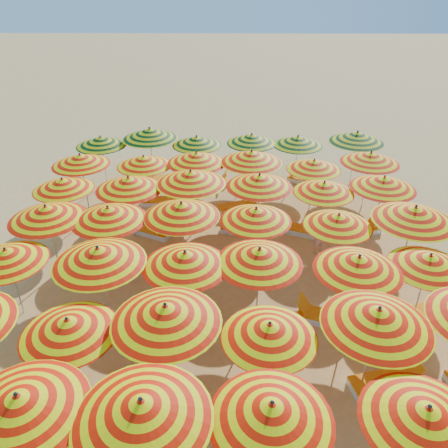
{
  "coord_description": "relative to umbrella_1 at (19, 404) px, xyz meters",
  "views": [
    {
      "loc": [
        0.15,
        -12.02,
        9.06
      ],
      "look_at": [
        0.0,
        0.5,
        1.6
      ],
      "focal_mm": 35.0,
      "sensor_mm": 36.0,
      "label": 1
    }
  ],
  "objects": [
    {
      "name": "umbrella_7",
      "position": [
        0.14,
        2.18,
        -0.23
      ],
      "size": [
        2.43,
        2.43,
        2.37
      ],
      "color": "silver",
      "rests_on": "ground"
    },
    {
      "name": "umbrella_26",
      "position": [
        2.33,
        9.49,
        0.08
      ],
      "size": [
        3.32,
        3.32,
        2.72
      ],
      "color": "silver",
      "rests_on": "ground"
    },
    {
      "name": "umbrella_14",
      "position": [
        2.55,
        4.61,
        -0.09
      ],
      "size": [
        3.01,
        3.01,
        2.52
      ],
      "color": "silver",
      "rests_on": "ground"
    },
    {
      "name": "umbrella_21",
      "position": [
        4.6,
        7.19,
        -0.15
      ],
      "size": [
        2.54,
        2.54,
        2.46
      ],
      "color": "silver",
      "rests_on": "ground"
    },
    {
      "name": "ground",
      "position": [
        3.57,
        7.03,
        -2.31
      ],
      "size": [
        120.0,
        120.0,
        0.0
      ],
      "primitive_type": "plane",
      "color": "tan",
      "rests_on": "ground"
    },
    {
      "name": "lounger_3",
      "position": [
        7.64,
        2.35,
        -2.16
      ],
      "size": [
        1.82,
        0.97,
        0.69
      ],
      "rotation": [
        0.0,
        0.0,
        0.24
      ],
      "color": "white",
      "rests_on": "ground"
    },
    {
      "name": "umbrella_38",
      "position": [
        2.23,
        14.11,
        -0.21
      ],
      "size": [
        2.27,
        2.27,
        2.39
      ],
      "color": "silver",
      "rests_on": "ground"
    },
    {
      "name": "umbrella_25",
      "position": [
        0.11,
        9.21,
        -0.05
      ],
      "size": [
        2.72,
        2.72,
        2.58
      ],
      "color": "silver",
      "rests_on": "ground"
    },
    {
      "name": "umbrella_31",
      "position": [
        0.21,
        11.71,
        -0.22
      ],
      "size": [
        2.89,
        2.89,
        2.38
      ],
      "color": "silver",
      "rests_on": "ground"
    },
    {
      "name": "lounger_11",
      "position": [
        8.86,
        9.51,
        -2.16
      ],
      "size": [
        1.82,
        1.21,
        0.69
      ],
      "rotation": [
        0.0,
        0.0,
        0.4
      ],
      "color": "white",
      "rests_on": "ground"
    },
    {
      "name": "umbrella_15",
      "position": [
        4.56,
        4.75,
        -0.06
      ],
      "size": [
        2.6,
        2.6,
        2.56
      ],
      "color": "silver",
      "rests_on": "ground"
    },
    {
      "name": "umbrella_4",
      "position": [
        7.25,
        -0.05,
        -0.14
      ],
      "size": [
        3.08,
        3.08,
        2.47
      ],
      "color": "silver",
      "rests_on": "ground"
    },
    {
      "name": "lounger_5",
      "position": [
        6.58,
        4.63,
        -2.16
      ],
      "size": [
        1.83,
        1.09,
        0.69
      ],
      "rotation": [
        0.0,
        0.0,
        2.82
      ],
      "color": "white",
      "rests_on": "ground"
    },
    {
      "name": "lounger_16",
      "position": [
        7.37,
        14.18,
        -2.16
      ],
      "size": [
        1.82,
        1.22,
        0.69
      ],
      "rotation": [
        0.0,
        0.0,
        2.73
      ],
      "color": "white",
      "rests_on": "ground"
    },
    {
      "name": "umbrella_20",
      "position": [
        2.21,
        7.21,
        0.0
      ],
      "size": [
        2.94,
        2.94,
        2.63
      ],
      "color": "silver",
      "rests_on": "ground"
    },
    {
      "name": "lounger_10",
      "position": [
        6.58,
        9.54,
        -2.16
      ],
      "size": [
        1.83,
        1.13,
        0.69
      ],
      "rotation": [
        0.0,
        0.0,
        2.79
      ],
      "color": "white",
      "rests_on": "ground"
    },
    {
      "name": "umbrella_34",
      "position": [
        7.17,
        11.49,
        -0.25
      ],
      "size": [
        2.72,
        2.72,
        2.35
      ],
      "color": "silver",
      "rests_on": "ground"
    },
    {
      "name": "umbrella_17",
      "position": [
        9.24,
        4.83,
        -0.26
      ],
      "size": [
        2.91,
        2.91,
        2.33
      ],
      "color": "silver",
      "rests_on": "ground"
    },
    {
      "name": "lounger_12",
      "position": [
        0.71,
        11.89,
        -2.16
      ],
      "size": [
        1.76,
        0.68,
        0.69
      ],
      "rotation": [
        0.0,
        0.0,
        3.2
      ],
      "color": "white",
      "rests_on": "ground"
    },
    {
      "name": "lounger_7",
      "position": [
        7.8,
        7.03,
        -2.16
      ],
      "size": [
        1.81,
        0.92,
        0.69
      ],
      "rotation": [
        0.0,
        0.0,
        0.21
      ],
      "color": "white",
      "rests_on": "ground"
    },
    {
      "name": "umbrella_30",
      "position": [
        -2.35,
        11.57,
        -0.11
      ],
      "size": [
        2.4,
        2.4,
        2.5
      ],
      "color": "silver",
      "rests_on": "ground"
    },
    {
      "name": "umbrella_13",
      "position": [
        0.24,
        4.55,
        0.05
      ],
      "size": [
        2.58,
        2.58,
        2.69
      ],
      "color": "silver",
      "rests_on": "ground"
    },
    {
      "name": "umbrella_27",
      "position": [
        4.83,
        9.47,
        -0.03
      ],
      "size": [
        3.17,
        3.17,
        2.6
      ],
      "color": "silver",
      "rests_on": "ground"
    },
    {
      "name": "umbrella_35",
      "position": [
        9.52,
        11.83,
        -0.07
      ],
      "size": [
        2.47,
        2.47,
        2.55
      ],
      "color": "silver",
      "rests_on": "ground"
    },
    {
      "name": "umbrella_36",
      "position": [
        -2.13,
        13.95,
        -0.19
      ],
      "size": [
        2.35,
        2.35,
        2.41
      ],
      "color": "silver",
      "rests_on": "ground"
    },
    {
      "name": "umbrella_12",
      "position": [
        -2.47,
        4.92,
        -0.23
      ],
      "size": [
        2.35,
        2.35,
        2.37
      ],
      "color": "silver",
      "rests_on": "ground"
    },
    {
      "name": "umbrella_9",
      "position": [
        4.64,
        2.13,
        -0.26
      ],
      "size": [
        2.36,
        2.36,
        2.33
      ],
      "color": "silver",
      "rests_on": "ground"
    },
    {
      "name": "umbrella_41",
      "position": [
        9.51,
        14.04,
        0.03
      ],
      "size": [
        3.19,
        3.19,
        2.67
      ],
      "color": "silver",
      "rests_on": "ground"
    },
    {
      "name": "umbrella_22",
      "position": [
        7.2,
        7.0,
        -0.24
      ],
      "size": [
        2.93,
        2.93,
        2.35
      ],
      "color": "silver",
      "rests_on": "ground"
    },
    {
      "name": "beachgoer_a",
      "position": [
        6.98,
        8.24,
        -1.59
      ],
      "size": [
        0.59,
        0.45,
        1.44
      ],
      "primitive_type": "imported",
      "rotation": [
        0.0,
        0.0,
        3.37
      ],
      "color": "#DE957D",
      "rests_on": "ground"
    },
    {
      "name": "umbrella_33",
      "position": [
        4.63,
        11.61,
        0.04
      ],
      "size": [
        3.11,
        3.11,
        2.67
      ],
      "color": "silver",
      "rests_on": "ground"
    },
    {
      "name": "umbrella_18",
      "position": [
        -2.07,
        7.01,
        -0.03
      ],
      "size": [
        3.1,
        3.1,
        2.59
      ],
      "color": "silver",
      "rests_on": "ground"
    },
    {
      "name": "umbrella_23",
      "position": [
        9.5,
        6.88,
        0.08
      ],
      "size": [
        2.62,
        2.62,
        2.72
      ],
      "color": "silver",
      "rests_on": "ground"
    },
    {
      "name": "umbrella_1",
      "position": [
        0.0,
        0.0,
        0.0
      ],
      "size": [
        2.73,
        2.73,
        2.63
      ],
      "color": "silver",
      "rests_on": "ground"
    },
    {
      "name": "lounger_15",
      "position": [
        2.83,
        13.9,
        -2.16
      ],
      "size": [
        1.78,
        0.73,
        0.69
      ],
      "rotation": [
        0.0,
        0.0,
        -0.09
      ],
      "color": "white",
      "rests_on": "ground"
    },
    {
      "name": "umbrella_16",
      "position": [
        7.18,
        4.47,
        -0.09
      ],
      "size": [
        2.92,
        2.92,
        2.52
      ],
      "color": "silver",
      "rests_on": "ground"
    },
    {
      "name": "umbrella_10",
      "position": [
        7.04,
        2.29,
        0.02
      ],
      "size": [
        3.3,
        3.3,
        2.66
      ],
      "color": "silver",
      "rests_on": "ground"
    },
    {
      "name": "umbrella_2",
      "position": [
        2.22,
        -0.12,
        0.06
      ],
      "size": [
        2.9,
        2.9,
        2.7
      ],
      "color": "silver",
      "rests_on": "ground"
    },
    {
      "name": "lounger_6",
      "position": [
        9.83,
        5.0,
        -2.16
      ],
      "size": [
        1.82,
        1.25,
        0.69
      ],
      "rotation": [
        0.0,
        0.0,
        0.43
      ],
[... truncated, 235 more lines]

